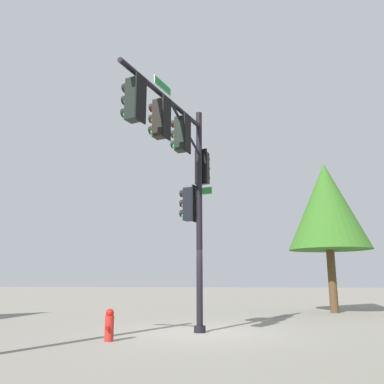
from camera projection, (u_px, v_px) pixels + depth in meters
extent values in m
plane|color=gray|center=(200.00, 333.00, 11.96)|extent=(120.00, 120.00, 0.00)
cylinder|color=black|center=(199.00, 216.00, 12.74)|extent=(0.20, 0.20, 7.21)
cylinder|color=black|center=(200.00, 329.00, 11.98)|extent=(0.36, 0.36, 0.20)
cylinder|color=black|center=(166.00, 99.00, 11.37)|extent=(4.38, 1.73, 0.14)
cylinder|color=black|center=(186.00, 130.00, 12.38)|extent=(2.01, 0.81, 1.07)
cube|color=black|center=(182.00, 134.00, 12.08)|extent=(0.42, 0.45, 1.10)
cube|color=black|center=(187.00, 133.00, 12.00)|extent=(0.43, 0.18, 1.22)
sphere|color=maroon|center=(176.00, 125.00, 12.23)|extent=(0.22, 0.22, 0.22)
cylinder|color=black|center=(174.00, 124.00, 12.27)|extent=(0.26, 0.21, 0.23)
sphere|color=#855607|center=(176.00, 135.00, 12.16)|extent=(0.22, 0.22, 0.22)
cylinder|color=black|center=(174.00, 134.00, 12.20)|extent=(0.26, 0.21, 0.23)
sphere|color=#20FF59|center=(176.00, 146.00, 12.09)|extent=(0.22, 0.22, 0.22)
cylinder|color=black|center=(174.00, 144.00, 12.12)|extent=(0.26, 0.21, 0.23)
cube|color=black|center=(160.00, 119.00, 10.92)|extent=(0.43, 0.45, 1.10)
cube|color=black|center=(167.00, 118.00, 10.83)|extent=(0.43, 0.19, 1.22)
sphere|color=maroon|center=(154.00, 109.00, 11.07)|extent=(0.22, 0.22, 0.22)
cylinder|color=black|center=(153.00, 108.00, 11.11)|extent=(0.27, 0.21, 0.23)
sphere|color=#855607|center=(154.00, 120.00, 11.00)|extent=(0.22, 0.22, 0.22)
cylinder|color=black|center=(152.00, 119.00, 11.03)|extent=(0.27, 0.21, 0.23)
sphere|color=#20FF59|center=(154.00, 131.00, 10.93)|extent=(0.22, 0.22, 0.22)
cylinder|color=black|center=(152.00, 130.00, 10.96)|extent=(0.27, 0.21, 0.23)
cube|color=black|center=(134.00, 100.00, 9.75)|extent=(0.43, 0.45, 1.10)
cube|color=black|center=(141.00, 98.00, 9.66)|extent=(0.42, 0.20, 1.22)
sphere|color=maroon|center=(128.00, 89.00, 9.91)|extent=(0.22, 0.22, 0.22)
cylinder|color=black|center=(126.00, 88.00, 9.95)|extent=(0.27, 0.22, 0.23)
sphere|color=#855607|center=(128.00, 101.00, 9.84)|extent=(0.22, 0.22, 0.22)
cylinder|color=black|center=(126.00, 100.00, 9.88)|extent=(0.27, 0.22, 0.23)
sphere|color=#20FF59|center=(127.00, 114.00, 9.77)|extent=(0.22, 0.22, 0.22)
cylinder|color=black|center=(125.00, 113.00, 9.80)|extent=(0.27, 0.22, 0.23)
cube|color=black|center=(203.00, 168.00, 13.42)|extent=(0.45, 0.42, 1.10)
cube|color=black|center=(201.00, 166.00, 13.24)|extent=(0.19, 0.43, 1.22)
sphere|color=maroon|center=(205.00, 160.00, 13.67)|extent=(0.22, 0.22, 0.22)
cylinder|color=black|center=(206.00, 159.00, 13.73)|extent=(0.21, 0.27, 0.23)
sphere|color=#855607|center=(206.00, 169.00, 13.59)|extent=(0.22, 0.22, 0.22)
cylinder|color=black|center=(206.00, 168.00, 13.66)|extent=(0.21, 0.27, 0.23)
sphere|color=#20FF59|center=(206.00, 179.00, 13.52)|extent=(0.22, 0.22, 0.22)
cylinder|color=black|center=(206.00, 178.00, 13.58)|extent=(0.21, 0.27, 0.23)
cube|color=black|center=(190.00, 204.00, 12.97)|extent=(0.42, 0.45, 1.10)
cube|color=black|center=(195.00, 204.00, 12.89)|extent=(0.43, 0.19, 1.22)
sphere|color=maroon|center=(184.00, 195.00, 13.13)|extent=(0.22, 0.22, 0.22)
cylinder|color=black|center=(183.00, 193.00, 13.17)|extent=(0.27, 0.21, 0.23)
sphere|color=#855607|center=(184.00, 205.00, 13.06)|extent=(0.22, 0.22, 0.22)
cylinder|color=black|center=(183.00, 203.00, 13.09)|extent=(0.27, 0.21, 0.23)
sphere|color=#20FF59|center=(184.00, 215.00, 12.98)|extent=(0.22, 0.22, 0.22)
cylinder|color=black|center=(183.00, 213.00, 13.02)|extent=(0.27, 0.21, 0.23)
cube|color=white|center=(163.00, 86.00, 11.23)|extent=(0.89, 0.34, 0.26)
cube|color=#157A2D|center=(163.00, 86.00, 11.23)|extent=(0.85, 0.34, 0.22)
cube|color=white|center=(199.00, 192.00, 12.91)|extent=(0.34, 0.89, 0.26)
cube|color=#1F6B2D|center=(199.00, 192.00, 12.91)|extent=(0.34, 0.85, 0.22)
cylinder|color=red|center=(109.00, 328.00, 10.36)|extent=(0.24, 0.24, 0.65)
sphere|color=red|center=(110.00, 313.00, 10.44)|extent=(0.22, 0.22, 0.22)
cylinder|color=red|center=(108.00, 328.00, 10.22)|extent=(0.12, 0.10, 0.10)
cylinder|color=#503721|center=(332.00, 281.00, 19.06)|extent=(0.39, 0.39, 3.00)
cone|color=#336921|center=(327.00, 206.00, 19.86)|extent=(4.00, 4.00, 4.44)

